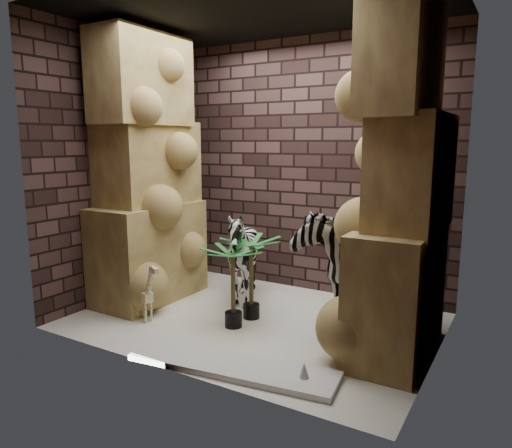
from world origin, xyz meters
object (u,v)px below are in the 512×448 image
Objects in this scene: giraffe_toy at (143,289)px; palm_front at (251,277)px; zebra_right at (344,252)px; surfboard at (232,366)px; zebra_left at (243,261)px; palm_back at (233,287)px.

giraffe_toy is 1.10m from palm_front.
zebra_right is at bearing 27.82° from palm_front.
surfboard is (-0.38, -1.47, -0.69)m from zebra_right.
zebra_left is 0.47m from palm_front.
zebra_right is at bearing 46.48° from giraffe_toy.
palm_back is at bearing 35.19° from giraffe_toy.
palm_back is 0.47× the size of surfboard.
palm_front is at bearing -29.15° from zebra_left.
palm_front is 0.29m from palm_back.
zebra_right is 1.16m from palm_back.
giraffe_toy is 1.45m from surfboard.
palm_front is (0.92, 0.61, 0.10)m from giraffe_toy.
surfboard is (1.36, -0.42, -0.30)m from giraffe_toy.
palm_back is at bearing -47.94° from zebra_left.
zebra_right is 2.06m from giraffe_toy.
giraffe_toy is at bearing -104.89° from zebra_left.
palm_front is (0.32, -0.34, -0.06)m from zebra_left.
zebra_left is 1.32× the size of palm_back.
giraffe_toy is 0.76× the size of palm_front.
giraffe_toy is at bearing 155.19° from surfboard.
giraffe_toy is at bearing -146.45° from palm_front.
zebra_left is 0.62× the size of surfboard.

